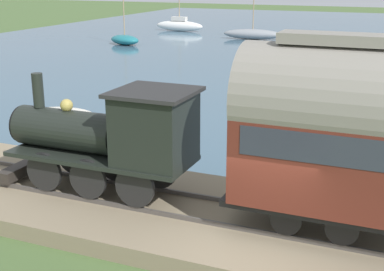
# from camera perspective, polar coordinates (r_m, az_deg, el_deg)

# --- Properties ---
(ground_plane) EXTENTS (200.00, 200.00, 0.00)m
(ground_plane) POSITION_cam_1_polar(r_m,az_deg,el_deg) (12.95, 7.04, -13.25)
(ground_plane) COLOR #476033
(rail_embankment) EXTENTS (5.11, 56.00, 0.57)m
(rail_embankment) POSITION_cam_1_polar(r_m,az_deg,el_deg) (13.89, 8.50, -10.01)
(rail_embankment) COLOR #84755B
(rail_embankment) RESTS_ON ground
(steam_locomotive) EXTENTS (2.02, 5.84, 3.20)m
(steam_locomotive) POSITION_cam_1_polar(r_m,az_deg,el_deg) (14.76, -8.38, 0.20)
(steam_locomotive) COLOR black
(steam_locomotive) RESTS_ON rail_embankment
(sailboat_teal) EXTENTS (2.83, 3.77, 7.26)m
(sailboat_teal) POSITION_cam_1_polar(r_m,az_deg,el_deg) (50.88, -7.19, 10.14)
(sailboat_teal) COLOR #1E707A
(sailboat_teal) RESTS_ON harbor_water
(sailboat_white) EXTENTS (1.44, 5.88, 5.49)m
(sailboat_white) POSITION_cam_1_polar(r_m,az_deg,el_deg) (62.48, -1.35, 11.67)
(sailboat_white) COLOR white
(sailboat_white) RESTS_ON harbor_water
(sailboat_gray) EXTENTS (1.88, 6.10, 5.13)m
(sailboat_gray) POSITION_cam_1_polar(r_m,az_deg,el_deg) (55.03, 6.50, 10.70)
(sailboat_gray) COLOR gray
(sailboat_gray) RESTS_ON harbor_water
(rowboat_off_pier) EXTENTS (1.15, 2.83, 0.42)m
(rowboat_off_pier) POSITION_cam_1_polar(r_m,az_deg,el_deg) (25.76, -13.26, 2.46)
(rowboat_off_pier) COLOR beige
(rowboat_off_pier) RESTS_ON harbor_water
(rowboat_near_shore) EXTENTS (2.41, 2.51, 0.54)m
(rowboat_near_shore) POSITION_cam_1_polar(r_m,az_deg,el_deg) (26.64, -4.79, 3.47)
(rowboat_near_shore) COLOR silver
(rowboat_near_shore) RESTS_ON harbor_water
(rowboat_far_out) EXTENTS (1.97, 2.42, 0.30)m
(rowboat_far_out) POSITION_cam_1_polar(r_m,az_deg,el_deg) (23.24, -3.72, 1.17)
(rowboat_far_out) COLOR beige
(rowboat_far_out) RESTS_ON harbor_water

